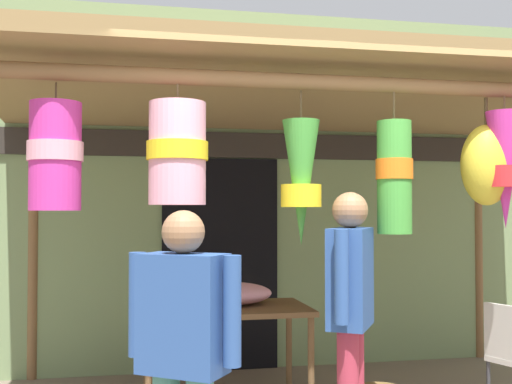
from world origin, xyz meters
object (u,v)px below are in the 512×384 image
flower_heap_on_table (230,294)px  vendor_in_orange (183,344)px  display_table (225,317)px

flower_heap_on_table → vendor_in_orange: vendor_in_orange is taller
display_table → vendor_in_orange: size_ratio=0.85×
display_table → flower_heap_on_table: (0.05, 0.07, 0.17)m
display_table → flower_heap_on_table: flower_heap_on_table is taller
display_table → vendor_in_orange: bearing=-104.2°
vendor_in_orange → display_table: bearing=75.8°
display_table → flower_heap_on_table: size_ratio=1.83×
display_table → vendor_in_orange: vendor_in_orange is taller
flower_heap_on_table → vendor_in_orange: 2.01m
display_table → vendor_in_orange: (-0.47, -1.87, 0.20)m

